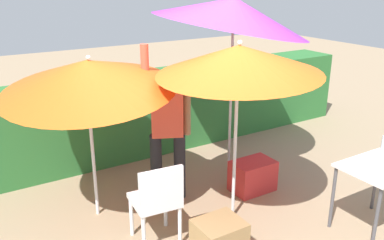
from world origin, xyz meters
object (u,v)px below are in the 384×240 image
Objects in this scene: umbrella_rainbow at (239,60)px; crate_cardboard at (219,236)px; chair_plastic at (157,199)px; umbrella_orange at (88,75)px; person_vendor at (167,126)px; folding_table at (380,173)px; umbrella_yellow at (233,12)px; cooler_box at (253,176)px.

umbrella_rainbow reaches higher than crate_cardboard.
chair_plastic is 1.94× the size of crate_cardboard.
person_vendor is at bearing -5.30° from umbrella_orange.
folding_table is (2.40, -1.81, -0.96)m from umbrella_orange.
umbrella_yellow is (0.73, 1.09, 0.35)m from umbrella_rainbow.
umbrella_rainbow is 1.06× the size of person_vendor.
crate_cardboard is at bearing -41.54° from chair_plastic.
chair_plastic is at bearing 138.46° from crate_cardboard.
umbrella_rainbow is 1.53m from umbrella_orange.
person_vendor is 3.54× the size of cooler_box.
folding_table is at bearing -78.74° from umbrella_yellow.
person_vendor is at bearing 131.68° from folding_table.
cooler_box is 1.32m from crate_cardboard.
umbrella_orange is 3.16m from folding_table.
umbrella_orange reaches higher than chair_plastic.
umbrella_orange reaches higher than folding_table.
person_vendor is 4.09× the size of crate_cardboard.
umbrella_rainbow reaches higher than cooler_box.
person_vendor is at bearing 55.22° from chair_plastic.
umbrella_orange is 2.38m from cooler_box.
crate_cardboard is (-0.07, -1.18, -0.77)m from person_vendor.
umbrella_rainbow is 1.73m from cooler_box.
umbrella_rainbow is at bearing 139.61° from folding_table.
crate_cardboard is (-1.21, -1.50, -1.98)m from umbrella_yellow.
folding_table is (0.41, -2.05, -1.49)m from umbrella_yellow.
person_vendor is 2.35× the size of folding_table.
crate_cardboard is (0.46, -0.41, -0.35)m from chair_plastic.
umbrella_rainbow reaches higher than chair_plastic.
umbrella_orange is at bearing 146.14° from umbrella_rainbow.
chair_plastic reaches higher than cooler_box.
umbrella_yellow is 2.76m from crate_cardboard.
crate_cardboard is at bearing -143.61° from cooler_box.
cooler_box reaches higher than crate_cardboard.
person_vendor is 2.11× the size of chair_plastic.
umbrella_rainbow reaches higher than folding_table.
person_vendor is (-0.41, 0.77, -0.85)m from umbrella_rainbow.
umbrella_yellow reaches higher than person_vendor.
umbrella_rainbow is at bearing 0.09° from chair_plastic.
umbrella_rainbow is 3.74× the size of cooler_box.
chair_plastic is at bearing -69.40° from umbrella_orange.
umbrella_rainbow is 2.48× the size of folding_table.
umbrella_yellow reaches higher than folding_table.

